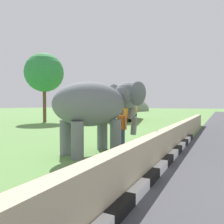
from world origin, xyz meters
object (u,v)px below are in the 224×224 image
(elephant, at_px, (99,105))
(cow_near, at_px, (130,113))
(person_handler, at_px, (122,127))
(bus_orange, at_px, (124,103))

(elephant, bearing_deg, cow_near, 17.94)
(person_handler, xyz_separation_m, bus_orange, (16.39, 7.04, 1.16))
(elephant, distance_m, person_handler, 1.61)
(cow_near, bearing_deg, bus_orange, 91.93)
(elephant, relative_size, bus_orange, 0.40)
(cow_near, bearing_deg, person_handler, -159.44)
(person_handler, relative_size, bus_orange, 0.17)
(elephant, xyz_separation_m, cow_near, (17.64, 5.71, -1.00))
(elephant, distance_m, bus_orange, 18.80)
(bus_orange, bearing_deg, cow_near, -88.07)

